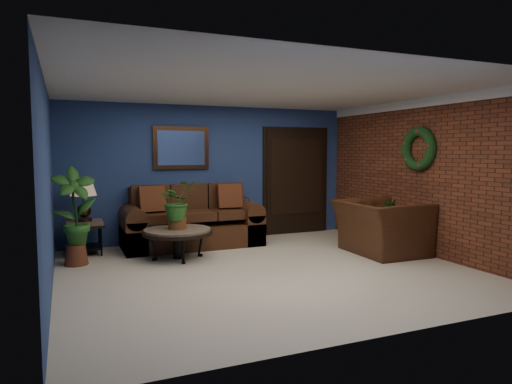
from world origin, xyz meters
name	(u,v)px	position (x,y,z in m)	size (l,w,h in m)	color
floor	(267,270)	(0.00, 0.00, 0.00)	(5.50, 5.50, 0.00)	beige
wall_back	(212,173)	(0.00, 2.50, 1.25)	(5.50, 0.04, 2.50)	navy
wall_left	(48,187)	(-2.75, 0.00, 1.25)	(0.04, 5.00, 2.50)	navy
wall_right_brick	(423,177)	(2.75, 0.00, 1.25)	(0.04, 5.00, 2.50)	brown
ceiling	(267,89)	(0.00, 0.00, 2.50)	(5.50, 5.00, 0.02)	silver
crown_molding	(424,103)	(2.72, 0.00, 2.43)	(0.03, 5.00, 0.14)	white
wall_mirror	(181,148)	(-0.60, 2.46, 1.72)	(1.02, 0.06, 0.77)	#412515
closet_door	(296,181)	(1.75, 2.47, 1.05)	(1.44, 0.06, 2.18)	black
wreath	(419,149)	(2.69, 0.05, 1.70)	(0.72, 0.72, 0.16)	black
sofa	(191,226)	(-0.53, 2.09, 0.35)	(2.38, 1.03, 1.07)	#482314
coffee_table	(177,233)	(-0.99, 1.18, 0.41)	(1.09, 1.09, 0.47)	#494440
end_table	(85,229)	(-2.30, 2.05, 0.41)	(0.59, 0.59, 0.54)	#494440
table_lamp	(83,194)	(-2.30, 2.05, 0.98)	(0.41, 0.41, 0.68)	#412515
side_chair	(245,215)	(0.50, 2.11, 0.47)	(0.37, 0.37, 0.84)	#5B321A
armchair	(381,227)	(2.15, 0.26, 0.43)	(1.31, 1.15, 0.85)	#482314
coffee_plant	(177,202)	(-0.99, 1.18, 0.88)	(0.68, 0.64, 0.75)	brown
floor_plant	(384,223)	(2.35, 0.43, 0.45)	(0.48, 0.43, 0.87)	brown
tall_plant	(75,212)	(-2.45, 1.37, 0.78)	(0.70, 0.54, 1.45)	#612B1B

